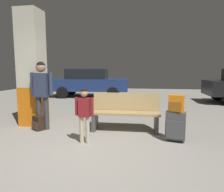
% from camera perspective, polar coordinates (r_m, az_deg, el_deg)
% --- Properties ---
extents(ground_plane, '(18.00, 18.00, 0.10)m').
position_cam_1_polar(ground_plane, '(7.39, 1.29, -4.31)').
color(ground_plane, gray).
extents(structural_pillar, '(0.57, 0.57, 2.95)m').
position_cam_1_polar(structural_pillar, '(5.66, -21.68, 7.10)').
color(structural_pillar, orange).
rests_on(structural_pillar, ground_plane).
extents(bench, '(1.61, 0.55, 0.89)m').
position_cam_1_polar(bench, '(4.80, 3.77, -4.61)').
color(bench, tan).
rests_on(bench, ground_plane).
extents(suitcase, '(0.42, 0.30, 0.60)m').
position_cam_1_polar(suitcase, '(4.28, 17.51, -8.07)').
color(suitcase, '#4C4C51').
rests_on(suitcase, ground_plane).
extents(backpack_bright, '(0.32, 0.27, 0.34)m').
position_cam_1_polar(backpack_bright, '(4.18, 17.72, -2.11)').
color(backpack_bright, orange).
rests_on(backpack_bright, suitcase).
extents(child, '(0.37, 0.21, 1.08)m').
position_cam_1_polar(child, '(3.95, -7.87, -3.87)').
color(child, beige).
rests_on(child, ground_plane).
extents(adult, '(0.56, 0.23, 1.63)m').
position_cam_1_polar(adult, '(5.09, -19.26, 2.13)').
color(adult, '#38383D').
rests_on(adult, ground_plane).
extents(backpack_dark_floor, '(0.32, 0.30, 0.34)m').
position_cam_1_polar(backpack_dark_floor, '(5.20, -20.19, -7.23)').
color(backpack_dark_floor, black).
rests_on(backpack_dark_floor, ground_plane).
extents(parked_car_far, '(4.21, 2.03, 1.51)m').
position_cam_1_polar(parked_car_far, '(11.11, -6.39, 3.95)').
color(parked_car_far, navy).
rests_on(parked_car_far, ground_plane).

